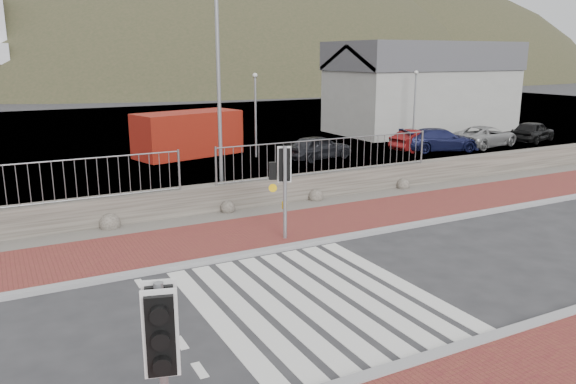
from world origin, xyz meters
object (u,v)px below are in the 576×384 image
traffic_signal_far (284,173)px  streetlight (222,83)px  car_b (419,140)px  car_a (319,147)px  car_c (440,140)px  shipping_container (188,134)px  car_e (533,131)px  traffic_signal_near (162,347)px  car_d (485,136)px

traffic_signal_far → streetlight: size_ratio=0.36×
car_b → car_a: bearing=80.3°
car_a → car_c: car_c is taller
shipping_container → car_e: bearing=-29.0°
shipping_container → car_b: (11.36, -4.19, -0.54)m
traffic_signal_near → shipping_container: 22.94m
shipping_container → car_d: bearing=-32.2°
traffic_signal_far → car_d: size_ratio=0.63×
traffic_signal_far → car_c: size_ratio=0.63×
streetlight → car_b: (13.26, 5.55, -3.51)m
traffic_signal_far → car_e: bearing=-136.5°
shipping_container → car_c: shipping_container is taller
car_c → car_e: car_e is taller
streetlight → car_b: bearing=10.2°
car_c → traffic_signal_near: bearing=148.0°
traffic_signal_near → car_a: traffic_signal_near is taller
shipping_container → car_a: bearing=-51.7°
car_d → car_e: size_ratio=1.15×
streetlight → car_a: size_ratio=2.08×
car_c → streetlight: bearing=126.3°
traffic_signal_near → traffic_signal_far: size_ratio=1.00×
streetlight → car_c: 15.35m
traffic_signal_near → shipping_container: size_ratio=0.50×
streetlight → car_e: bearing=0.2°
traffic_signal_near → car_d: 28.32m
car_e → shipping_container: bearing=58.0°
traffic_signal_near → car_a: (12.59, 17.74, -1.30)m
car_a → car_b: size_ratio=1.03×
car_b → car_c: 1.10m
traffic_signal_far → car_b: (13.32, 10.03, -1.33)m
car_e → car_c: bearing=71.7°
streetlight → shipping_container: streetlight is taller
car_c → car_d: (3.21, -0.07, -0.02)m
car_b → car_e: bearing=-103.4°
traffic_signal_near → traffic_signal_far: traffic_signal_near is taller
car_b → car_e: car_e is taller
shipping_container → car_d: (15.45, -4.94, -0.52)m
traffic_signal_near → traffic_signal_far: bearing=70.4°
car_a → car_e: size_ratio=0.95×
shipping_container → car_c: 13.18m
car_c → car_e: size_ratio=1.14×
car_a → car_b: 6.10m
car_b → car_c: car_c is taller
streetlight → car_e: 21.97m
car_e → car_b: bearing=66.9°
traffic_signal_far → car_c: traffic_signal_far is taller
car_d → shipping_container: bearing=62.5°
traffic_signal_far → car_b: bearing=-123.0°
traffic_signal_far → car_b: 16.73m
car_d → traffic_signal_near: bearing=116.6°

